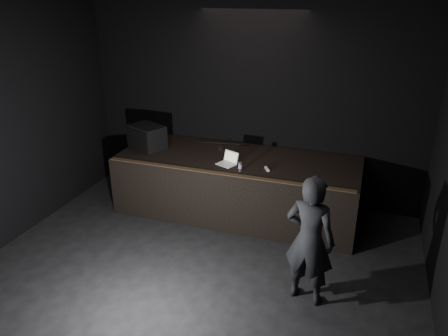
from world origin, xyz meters
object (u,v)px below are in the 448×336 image
stage_riser (237,185)px  laptop (228,161)px  person (310,240)px  stage_monitor (147,137)px  beer_can (240,166)px

stage_riser → laptop: bearing=-101.9°
laptop → person: (1.56, -1.61, -0.21)m
stage_monitor → laptop: (1.59, -0.26, -0.15)m
laptop → person: 2.25m
laptop → stage_monitor: bearing=-165.7°
beer_can → stage_monitor: bearing=165.6°
stage_riser → stage_monitor: (-1.66, -0.04, 0.70)m
laptop → beer_can: (0.26, -0.22, 0.02)m
stage_monitor → beer_can: bearing=10.5°
stage_riser → laptop: laptop is taller
laptop → person: size_ratio=0.21×
stage_monitor → beer_can: stage_monitor is taller
stage_riser → laptop: size_ratio=11.08×
laptop → beer_can: laptop is taller
stage_riser → beer_can: bearing=-68.7°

